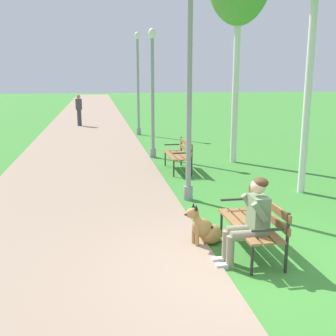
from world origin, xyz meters
TOP-DOWN VIEW (x-y plane):
  - ground_plane at (0.00, 0.00)m, footprint 120.00×120.00m
  - paved_path at (-2.43, 24.00)m, footprint 4.18×60.00m
  - park_bench_near at (0.29, 0.66)m, footprint 0.55×1.50m
  - park_bench_mid at (0.27, 6.23)m, footprint 0.55×1.50m
  - person_seated_on_near_bench at (0.08, 0.33)m, footprint 0.74×0.49m
  - dog_shepherd at (-0.36, 1.07)m, footprint 0.82×0.39m
  - lamp_post_near at (-0.10, 3.49)m, footprint 0.24×0.24m
  - lamp_post_mid at (-0.21, 8.27)m, footprint 0.24×0.24m
  - lamp_post_far at (-0.13, 13.62)m, footprint 0.24×0.24m
  - pedestrian_distant at (-2.87, 17.19)m, footprint 0.32×0.22m

SIDE VIEW (x-z plane):
  - ground_plane at x=0.00m, z-range 0.00..0.00m
  - paved_path at x=-2.43m, z-range 0.00..0.04m
  - dog_shepherd at x=-0.36m, z-range -0.09..0.61m
  - park_bench_near at x=0.29m, z-range 0.09..0.94m
  - park_bench_mid at x=0.27m, z-range 0.09..0.94m
  - person_seated_on_near_bench at x=0.08m, z-range 0.06..1.31m
  - pedestrian_distant at x=-2.87m, z-range 0.02..1.67m
  - lamp_post_mid at x=-0.21m, z-range 0.07..4.10m
  - lamp_post_far at x=-0.13m, z-range 0.08..4.52m
  - lamp_post_near at x=-0.10m, z-range 0.08..4.55m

